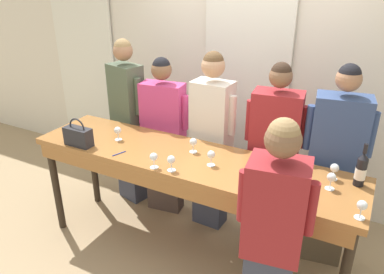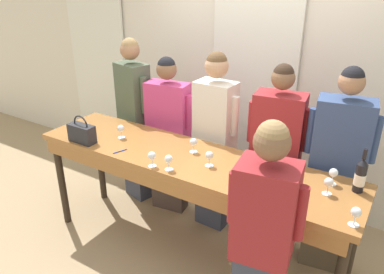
{
  "view_description": "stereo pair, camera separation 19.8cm",
  "coord_description": "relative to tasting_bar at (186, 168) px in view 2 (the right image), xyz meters",
  "views": [
    {
      "loc": [
        1.34,
        -2.45,
        2.46
      ],
      "look_at": [
        0.0,
        0.07,
        1.17
      ],
      "focal_mm": 35.0,
      "sensor_mm": 36.0,
      "label": 1
    },
    {
      "loc": [
        1.51,
        -2.35,
        2.46
      ],
      "look_at": [
        0.0,
        0.07,
        1.17
      ],
      "focal_mm": 35.0,
      "sensor_mm": 36.0,
      "label": 2
    }
  ],
  "objects": [
    {
      "name": "ground_plane",
      "position": [
        0.0,
        0.02,
        -0.92
      ],
      "size": [
        18.0,
        18.0,
        0.0
      ],
      "primitive_type": "plane",
      "color": "tan"
    },
    {
      "name": "wall_back",
      "position": [
        0.0,
        1.39,
        0.48
      ],
      "size": [
        12.0,
        0.06,
        2.8
      ],
      "color": "silver",
      "rests_on": "ground_plane"
    },
    {
      "name": "curtain_panel_left",
      "position": [
        -2.28,
        1.32,
        0.43
      ],
      "size": [
        0.95,
        0.03,
        2.69
      ],
      "color": "white",
      "rests_on": "ground_plane"
    },
    {
      "name": "curtain_panel_center",
      "position": [
        0.0,
        1.32,
        0.43
      ],
      "size": [
        0.95,
        0.03,
        2.69
      ],
      "color": "white",
      "rests_on": "ground_plane"
    },
    {
      "name": "tasting_bar",
      "position": [
        0.0,
        0.0,
        0.0
      ],
      "size": [
        2.85,
        0.69,
        1.02
      ],
      "color": "#9E6633",
      "rests_on": "ground_plane"
    },
    {
      "name": "wine_bottle",
      "position": [
        1.31,
        0.21,
        0.23
      ],
      "size": [
        0.08,
        0.08,
        0.33
      ],
      "color": "black",
      "rests_on": "tasting_bar"
    },
    {
      "name": "handbag",
      "position": [
        -0.96,
        -0.24,
        0.19
      ],
      "size": [
        0.26,
        0.11,
        0.26
      ],
      "color": "#232328",
      "rests_on": "tasting_bar"
    },
    {
      "name": "wine_glass_front_left",
      "position": [
        -0.14,
        -0.27,
        0.19
      ],
      "size": [
        0.07,
        0.07,
        0.13
      ],
      "color": "white",
      "rests_on": "tasting_bar"
    },
    {
      "name": "wine_glass_front_mid",
      "position": [
        0.0,
        0.12,
        0.19
      ],
      "size": [
        0.07,
        0.07,
        0.13
      ],
      "color": "white",
      "rests_on": "tasting_bar"
    },
    {
      "name": "wine_glass_front_right",
      "position": [
        0.92,
        -0.07,
        0.19
      ],
      "size": [
        0.07,
        0.07,
        0.13
      ],
      "color": "white",
      "rests_on": "tasting_bar"
    },
    {
      "name": "wine_glass_center_left",
      "position": [
        1.13,
        0.05,
        0.19
      ],
      "size": [
        0.07,
        0.07,
        0.13
      ],
      "color": "white",
      "rests_on": "tasting_bar"
    },
    {
      "name": "wine_glass_center_mid",
      "position": [
        0.0,
        -0.25,
        0.19
      ],
      "size": [
        0.07,
        0.07,
        0.13
      ],
      "color": "white",
      "rests_on": "tasting_bar"
    },
    {
      "name": "wine_glass_center_right",
      "position": [
        -0.72,
        0.02,
        0.19
      ],
      "size": [
        0.07,
        0.07,
        0.13
      ],
      "color": "white",
      "rests_on": "tasting_bar"
    },
    {
      "name": "wine_glass_back_left",
      "position": [
        1.36,
        -0.22,
        0.19
      ],
      "size": [
        0.07,
        0.07,
        0.13
      ],
      "color": "white",
      "rests_on": "tasting_bar"
    },
    {
      "name": "wine_glass_back_mid",
      "position": [
        1.13,
        0.2,
        0.19
      ],
      "size": [
        0.07,
        0.07,
        0.13
      ],
      "color": "white",
      "rests_on": "tasting_bar"
    },
    {
      "name": "wine_glass_back_right",
      "position": [
        0.64,
        0.23,
        0.19
      ],
      "size": [
        0.07,
        0.07,
        0.13
      ],
      "color": "white",
      "rests_on": "tasting_bar"
    },
    {
      "name": "wine_glass_near_host",
      "position": [
        0.24,
        -0.03,
        0.19
      ],
      "size": [
        0.07,
        0.07,
        0.13
      ],
      "color": "white",
      "rests_on": "tasting_bar"
    },
    {
      "name": "pen",
      "position": [
        -0.54,
        -0.21,
        0.11
      ],
      "size": [
        0.05,
        0.12,
        0.01
      ],
      "color": "#193399",
      "rests_on": "tasting_bar"
    },
    {
      "name": "guest_olive_jacket",
      "position": [
        -1.03,
        0.56,
        0.04
      ],
      "size": [
        0.47,
        0.3,
        1.83
      ],
      "color": "#383D51",
      "rests_on": "ground_plane"
    },
    {
      "name": "guest_pink_top",
      "position": [
        -0.58,
        0.56,
        -0.04
      ],
      "size": [
        0.55,
        0.26,
        1.7
      ],
      "color": "#473833",
      "rests_on": "ground_plane"
    },
    {
      "name": "guest_cream_sweater",
      "position": [
        -0.03,
        0.56,
        0.03
      ],
      "size": [
        0.48,
        0.26,
        1.8
      ],
      "color": "#383D51",
      "rests_on": "ground_plane"
    },
    {
      "name": "guest_striped_shirt",
      "position": [
        0.58,
        0.56,
        -0.02
      ],
      "size": [
        0.54,
        0.31,
        1.77
      ],
      "color": "#383D51",
      "rests_on": "ground_plane"
    },
    {
      "name": "guest_navy_coat",
      "position": [
        1.09,
        0.56,
        0.01
      ],
      "size": [
        0.54,
        0.31,
        1.82
      ],
      "color": "brown",
      "rests_on": "ground_plane"
    },
    {
      "name": "host_pouring",
      "position": [
        0.9,
        -0.52,
        -0.03
      ],
      "size": [
        0.48,
        0.33,
        1.72
      ],
      "color": "#383D51",
      "rests_on": "ground_plane"
    }
  ]
}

